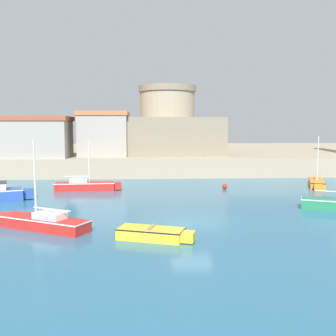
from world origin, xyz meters
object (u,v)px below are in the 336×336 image
at_px(dinghy_yellow_2, 153,233).
at_px(harbor_shed_mid_row, 32,137).
at_px(sailboat_red_5, 86,185).
at_px(harbor_shed_near_wharf, 104,134).
at_px(sailboat_red_4, 41,222).
at_px(mooring_buoy, 225,186).
at_px(fortress, 167,130).
at_px(sailboat_orange_3, 317,183).

xyz_separation_m(dinghy_yellow_2, harbor_shed_mid_row, (-13.61, 26.47, 4.29)).
distance_m(dinghy_yellow_2, sailboat_red_5, 17.03).
bearing_deg(harbor_shed_near_wharf, dinghy_yellow_2, -78.84).
bearing_deg(sailboat_red_5, sailboat_red_4, -91.95).
relative_size(mooring_buoy, harbor_shed_near_wharf, 0.08).
distance_m(sailboat_red_4, mooring_buoy, 19.18).
distance_m(dinghy_yellow_2, mooring_buoy, 17.69).
bearing_deg(harbor_shed_mid_row, sailboat_red_4, -73.27).
bearing_deg(dinghy_yellow_2, harbor_shed_near_wharf, 101.16).
height_order(sailboat_red_4, harbor_shed_near_wharf, harbor_shed_near_wharf).
bearing_deg(sailboat_red_4, sailboat_red_5, 88.05).
xyz_separation_m(sailboat_red_5, harbor_shed_mid_row, (-7.67, 10.51, 4.15)).
distance_m(fortress, harbor_shed_mid_row, 17.43).
bearing_deg(harbor_shed_mid_row, dinghy_yellow_2, -62.80).
relative_size(sailboat_red_4, mooring_buoy, 12.91).
bearing_deg(fortress, harbor_shed_mid_row, -156.75).
distance_m(fortress, harbor_shed_near_wharf, 9.40).
xyz_separation_m(fortress, harbor_shed_near_wharf, (-8.00, -4.92, -0.40)).
bearing_deg(harbor_shed_near_wharf, sailboat_red_4, -91.74).
height_order(dinghy_yellow_2, sailboat_red_4, sailboat_red_4).
height_order(sailboat_orange_3, harbor_shed_near_wharf, harbor_shed_near_wharf).
relative_size(sailboat_red_5, harbor_shed_mid_row, 0.69).
bearing_deg(fortress, dinghy_yellow_2, -94.11).
bearing_deg(sailboat_orange_3, harbor_shed_near_wharf, 153.24).
relative_size(harbor_shed_near_wharf, harbor_shed_mid_row, 0.69).
bearing_deg(sailboat_red_5, fortress, 64.40).
bearing_deg(sailboat_red_4, sailboat_orange_3, 33.38).
height_order(fortress, harbor_shed_near_wharf, fortress).
distance_m(mooring_buoy, fortress, 18.38).
bearing_deg(sailboat_orange_3, mooring_buoy, -173.10).
bearing_deg(dinghy_yellow_2, fortress, 85.89).
height_order(sailboat_red_4, mooring_buoy, sailboat_red_4).
bearing_deg(sailboat_red_4, dinghy_yellow_2, -21.19).
xyz_separation_m(sailboat_red_5, harbor_shed_near_wharf, (0.33, 12.46, 4.48)).
height_order(sailboat_red_4, harbor_shed_mid_row, harbor_shed_mid_row).
height_order(fortress, harbor_shed_mid_row, fortress).
relative_size(dinghy_yellow_2, harbor_shed_mid_row, 0.47).
xyz_separation_m(mooring_buoy, harbor_shed_near_wharf, (-12.54, 12.15, 4.69)).
height_order(dinghy_yellow_2, harbor_shed_mid_row, harbor_shed_mid_row).
distance_m(sailboat_orange_3, harbor_shed_mid_row, 31.50).
xyz_separation_m(sailboat_red_4, mooring_buoy, (13.32, 13.79, -0.17)).
distance_m(sailboat_red_4, fortress, 32.47).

